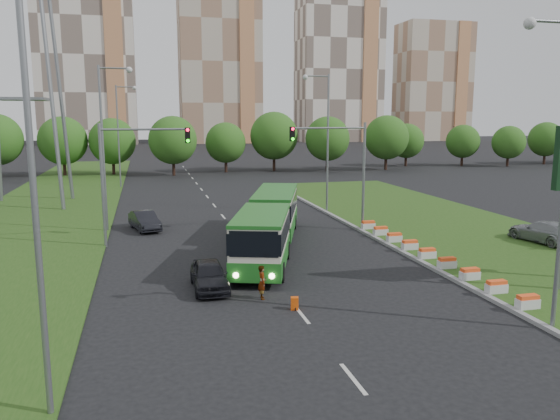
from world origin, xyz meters
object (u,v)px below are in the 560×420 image
object	(u,v)px
traffic_mast_left	(128,165)
car_left_near	(209,275)
pedestrian	(262,282)
car_median	(544,231)
traffic_mast_median	(343,159)
car_left_far	(145,221)
shopping_trolley	(295,303)
articulated_bus	(266,223)

from	to	relation	value
traffic_mast_left	car_left_near	bearing A→B (deg)	-69.38
pedestrian	car_median	bearing A→B (deg)	-69.16
traffic_mast_median	car_left_far	bearing A→B (deg)	164.67
traffic_mast_median	car_left_far	size ratio (longest dim) A/B	1.87
car_left_far	shopping_trolley	distance (m)	20.27
traffic_mast_left	articulated_bus	bearing A→B (deg)	-20.65
car_left_far	shopping_trolley	bearing A→B (deg)	-86.47
traffic_mast_median	articulated_bus	size ratio (longest dim) A/B	0.47
shopping_trolley	traffic_mast_median	bearing A→B (deg)	75.69
traffic_mast_left	car_median	bearing A→B (deg)	-13.33
car_median	pedestrian	distance (m)	21.43
car_left_far	car_median	world-z (taller)	car_median
traffic_mast_left	car_median	size ratio (longest dim) A/B	1.60
traffic_mast_left	articulated_bus	world-z (taller)	traffic_mast_left
car_median	car_left_far	bearing A→B (deg)	-33.00
car_left_far	shopping_trolley	size ratio (longest dim) A/B	7.52
pedestrian	car_left_far	bearing A→B (deg)	20.71
car_left_near	car_left_far	distance (m)	15.68
car_left_near	traffic_mast_left	bearing A→B (deg)	110.44
traffic_mast_left	car_left_near	size ratio (longest dim) A/B	1.91
car_left_near	pedestrian	xyz separation A→B (m)	(2.22, -2.09, 0.09)
traffic_mast_left	shopping_trolley	xyz separation A→B (m)	(7.25, -14.33, -5.07)
articulated_bus	car_median	bearing A→B (deg)	8.49
car_left_near	car_left_far	bearing A→B (deg)	101.05
traffic_mast_left	pedestrian	xyz separation A→B (m)	(6.16, -12.56, -4.55)
traffic_mast_left	shopping_trolley	distance (m)	16.84
articulated_bus	car_left_far	bearing A→B (deg)	151.29
car_median	pedestrian	bearing A→B (deg)	7.47
traffic_mast_left	articulated_bus	distance (m)	9.72
traffic_mast_left	car_left_far	distance (m)	6.82
car_left_near	pedestrian	bearing A→B (deg)	-43.40
car_median	traffic_mast_median	bearing A→B (deg)	-41.92
traffic_mast_median	car_left_near	xyz separation A→B (m)	(-11.22, -11.47, -4.64)
car_left_near	car_median	distance (m)	23.10
articulated_bus	shopping_trolley	size ratio (longest dim) A/B	30.15
traffic_mast_median	car_left_near	world-z (taller)	traffic_mast_median
traffic_mast_left	car_left_far	size ratio (longest dim) A/B	1.87
car_median	articulated_bus	bearing A→B (deg)	-19.23
traffic_mast_median	car_left_far	distance (m)	15.51
car_left_near	car_median	world-z (taller)	car_median
articulated_bus	car_median	xyz separation A→B (m)	(18.22, -3.14, -0.85)
articulated_bus	traffic_mast_median	bearing A→B (deg)	50.17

